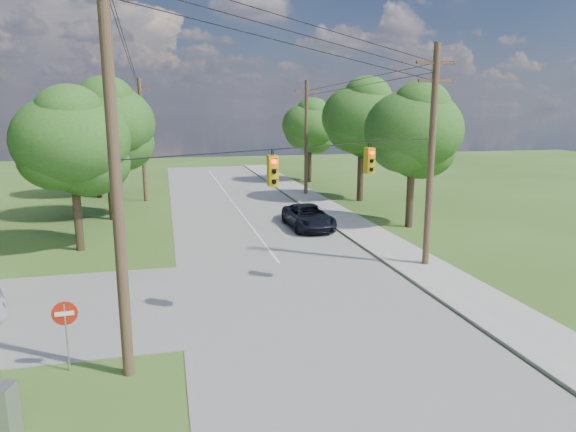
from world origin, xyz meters
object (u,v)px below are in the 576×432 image
object	(u,v)px
pole_ne	(431,154)
pole_north_e	(306,137)
pole_north_w	(142,139)
do_not_enter_sign	(65,320)
car_main_north	(308,217)
pole_sw	(114,159)

from	to	relation	value
pole_ne	pole_north_e	xyz separation A→B (m)	(-0.00, 22.00, -0.34)
pole_north_w	do_not_enter_sign	distance (m)	29.25
pole_ne	car_main_north	world-z (taller)	pole_ne
pole_north_e	do_not_enter_sign	world-z (taller)	pole_north_e
pole_sw	car_main_north	distance (m)	20.25
pole_ne	car_main_north	distance (m)	10.77
pole_sw	pole_north_e	world-z (taller)	pole_sw
car_main_north	do_not_enter_sign	distance (m)	19.97
do_not_enter_sign	pole_north_e	bearing A→B (deg)	58.74
pole_north_w	do_not_enter_sign	bearing A→B (deg)	-92.56
pole_ne	pole_north_w	world-z (taller)	pole_ne
car_main_north	pole_ne	bearing A→B (deg)	-70.35
pole_north_e	do_not_enter_sign	size ratio (longest dim) A/B	4.64
pole_sw	pole_north_w	distance (m)	29.62
pole_north_w	car_main_north	size ratio (longest dim) A/B	1.86
pole_sw	do_not_enter_sign	distance (m)	4.98
pole_north_e	pole_ne	bearing A→B (deg)	-90.00
pole_sw	car_main_north	bearing A→B (deg)	58.81
pole_north_w	car_main_north	world-z (taller)	pole_north_w
pole_sw	do_not_enter_sign	bearing A→B (deg)	160.62
pole_sw	car_main_north	size ratio (longest dim) A/B	2.23
pole_sw	car_main_north	xyz separation A→B (m)	(10.10, 16.68, -5.45)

